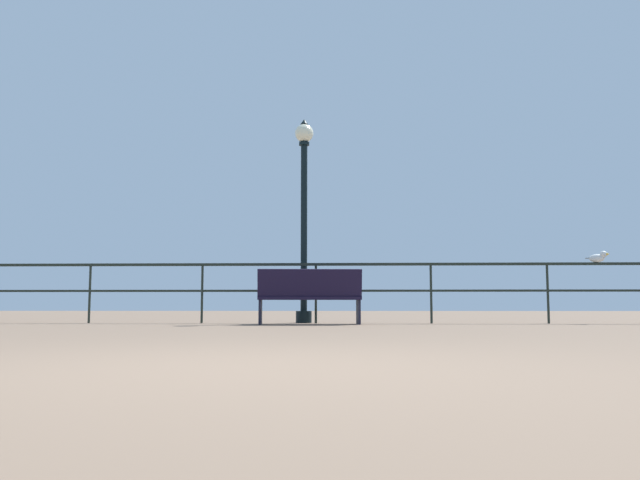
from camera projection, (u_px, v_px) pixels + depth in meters
name	position (u px, v px, depth m)	size (l,w,h in m)	color
ground_plane	(252.00, 368.00, 3.53)	(60.00, 60.00, 0.00)	#78614D
pier_railing	(316.00, 279.00, 11.89)	(25.30, 0.05, 1.10)	black
bench_near_left	(310.00, 294.00, 11.16)	(1.82, 0.79, 0.95)	black
lamppost_center	(304.00, 202.00, 12.29)	(0.35, 0.35, 3.89)	black
seagull_on_rail	(598.00, 257.00, 11.73)	(0.36, 0.33, 0.20)	silver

